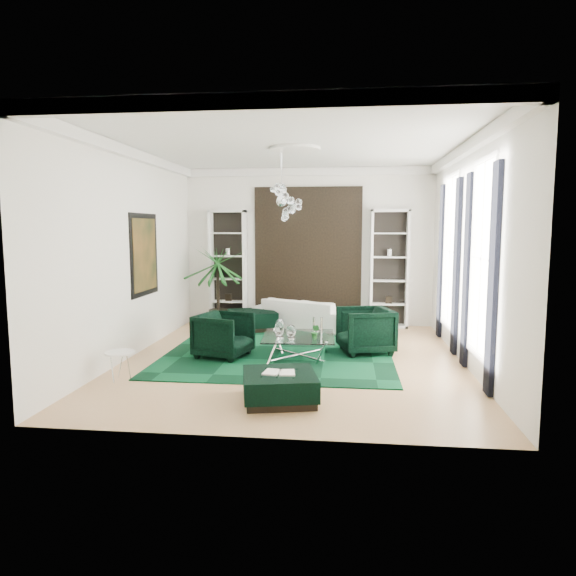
# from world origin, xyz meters

# --- Properties ---
(floor) EXTENTS (6.00, 7.00, 0.02)m
(floor) POSITION_xyz_m (0.00, 0.00, -0.01)
(floor) COLOR tan
(floor) RESTS_ON ground
(ceiling) EXTENTS (6.00, 7.00, 0.02)m
(ceiling) POSITION_xyz_m (0.00, 0.00, 3.81)
(ceiling) COLOR white
(ceiling) RESTS_ON ground
(wall_back) EXTENTS (6.00, 0.02, 3.80)m
(wall_back) POSITION_xyz_m (0.00, 3.51, 1.90)
(wall_back) COLOR white
(wall_back) RESTS_ON ground
(wall_front) EXTENTS (6.00, 0.02, 3.80)m
(wall_front) POSITION_xyz_m (0.00, -3.51, 1.90)
(wall_front) COLOR white
(wall_front) RESTS_ON ground
(wall_left) EXTENTS (0.02, 7.00, 3.80)m
(wall_left) POSITION_xyz_m (-3.01, 0.00, 1.90)
(wall_left) COLOR white
(wall_left) RESTS_ON ground
(wall_right) EXTENTS (0.02, 7.00, 3.80)m
(wall_right) POSITION_xyz_m (3.01, 0.00, 1.90)
(wall_right) COLOR white
(wall_right) RESTS_ON ground
(crown_molding) EXTENTS (6.00, 7.00, 0.18)m
(crown_molding) POSITION_xyz_m (0.00, 0.00, 3.70)
(crown_molding) COLOR white
(crown_molding) RESTS_ON ceiling
(ceiling_medallion) EXTENTS (0.90, 0.90, 0.05)m
(ceiling_medallion) POSITION_xyz_m (0.00, 0.30, 3.77)
(ceiling_medallion) COLOR white
(ceiling_medallion) RESTS_ON ceiling
(tapestry) EXTENTS (2.50, 0.06, 2.80)m
(tapestry) POSITION_xyz_m (0.00, 3.46, 1.90)
(tapestry) COLOR black
(tapestry) RESTS_ON wall_back
(shelving_left) EXTENTS (0.90, 0.38, 2.80)m
(shelving_left) POSITION_xyz_m (-1.95, 3.31, 1.40)
(shelving_left) COLOR white
(shelving_left) RESTS_ON floor
(shelving_right) EXTENTS (0.90, 0.38, 2.80)m
(shelving_right) POSITION_xyz_m (1.95, 3.31, 1.40)
(shelving_right) COLOR white
(shelving_right) RESTS_ON floor
(painting) EXTENTS (0.04, 1.30, 1.60)m
(painting) POSITION_xyz_m (-2.97, 0.60, 1.85)
(painting) COLOR black
(painting) RESTS_ON wall_left
(window_near) EXTENTS (0.03, 1.10, 2.90)m
(window_near) POSITION_xyz_m (2.99, -0.90, 1.90)
(window_near) COLOR white
(window_near) RESTS_ON wall_right
(curtain_near_a) EXTENTS (0.07, 0.30, 3.25)m
(curtain_near_a) POSITION_xyz_m (2.96, -1.68, 1.65)
(curtain_near_a) COLOR black
(curtain_near_a) RESTS_ON floor
(curtain_near_b) EXTENTS (0.07, 0.30, 3.25)m
(curtain_near_b) POSITION_xyz_m (2.96, -0.12, 1.65)
(curtain_near_b) COLOR black
(curtain_near_b) RESTS_ON floor
(window_far) EXTENTS (0.03, 1.10, 2.90)m
(window_far) POSITION_xyz_m (2.99, 1.50, 1.90)
(window_far) COLOR white
(window_far) RESTS_ON wall_right
(curtain_far_a) EXTENTS (0.07, 0.30, 3.25)m
(curtain_far_a) POSITION_xyz_m (2.96, 0.72, 1.65)
(curtain_far_a) COLOR black
(curtain_far_a) RESTS_ON floor
(curtain_far_b) EXTENTS (0.07, 0.30, 3.25)m
(curtain_far_b) POSITION_xyz_m (2.96, 2.28, 1.65)
(curtain_far_b) COLOR black
(curtain_far_b) RESTS_ON floor
(rug) EXTENTS (4.20, 5.00, 0.02)m
(rug) POSITION_xyz_m (-0.31, 0.91, 0.01)
(rug) COLOR black
(rug) RESTS_ON floor
(sofa) EXTENTS (2.57, 1.84, 0.70)m
(sofa) POSITION_xyz_m (-0.04, 2.95, 0.35)
(sofa) COLOR white
(sofa) RESTS_ON floor
(armchair_left) EXTENTS (1.11, 1.09, 0.82)m
(armchair_left) POSITION_xyz_m (-1.28, 0.03, 0.41)
(armchair_left) COLOR black
(armchair_left) RESTS_ON floor
(armchair_right) EXTENTS (1.17, 1.15, 0.87)m
(armchair_right) POSITION_xyz_m (1.31, 0.66, 0.44)
(armchair_right) COLOR black
(armchair_right) RESTS_ON floor
(coffee_table) EXTENTS (1.34, 1.34, 0.44)m
(coffee_table) POSITION_xyz_m (0.09, 0.04, 0.22)
(coffee_table) COLOR white
(coffee_table) RESTS_ON floor
(ottoman_side) EXTENTS (1.31, 1.31, 0.45)m
(ottoman_side) POSITION_xyz_m (-1.22, 2.62, 0.22)
(ottoman_side) COLOR black
(ottoman_side) RESTS_ON floor
(ottoman_front) EXTENTS (1.17, 1.17, 0.39)m
(ottoman_front) POSITION_xyz_m (0.04, -2.23, 0.20)
(ottoman_front) COLOR black
(ottoman_front) RESTS_ON floor
(book) EXTENTS (0.44, 0.29, 0.03)m
(book) POSITION_xyz_m (0.04, -2.23, 0.41)
(book) COLOR white
(book) RESTS_ON ottoman_front
(side_table) EXTENTS (0.52, 0.52, 0.44)m
(side_table) POSITION_xyz_m (-2.55, -1.56, 0.22)
(side_table) COLOR white
(side_table) RESTS_ON floor
(palm) EXTENTS (2.06, 2.06, 2.49)m
(palm) POSITION_xyz_m (-2.12, 2.93, 1.24)
(palm) COLOR #1B5A20
(palm) RESTS_ON floor
(chandelier) EXTENTS (0.94, 0.94, 0.70)m
(chandelier) POSITION_xyz_m (-0.26, 0.38, 2.85)
(chandelier) COLOR white
(chandelier) RESTS_ON ceiling
(table_plant) EXTENTS (0.18, 0.17, 0.26)m
(table_plant) POSITION_xyz_m (0.41, -0.22, 0.57)
(table_plant) COLOR #1B5A20
(table_plant) RESTS_ON coffee_table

